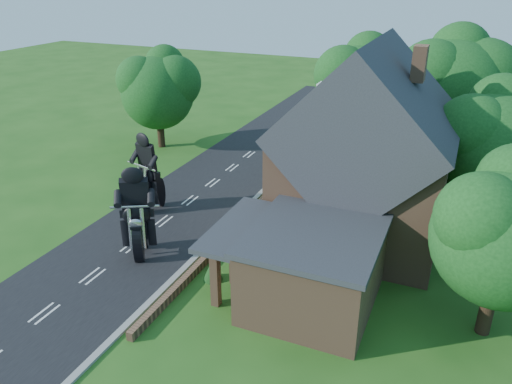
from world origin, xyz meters
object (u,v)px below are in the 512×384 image
at_px(house, 365,158).
at_px(motorcycle_lead, 140,243).
at_px(annex, 311,266).
at_px(garden_wall, 247,217).
at_px(motorcycle_follow, 151,199).

distance_m(house, motorcycle_lead, 12.07).
bearing_deg(annex, garden_wall, 133.84).
bearing_deg(motorcycle_follow, garden_wall, -155.85).
relative_size(garden_wall, house, 2.15).
distance_m(house, motorcycle_follow, 12.64).
height_order(annex, motorcycle_lead, annex).
distance_m(annex, motorcycle_follow, 12.33).
bearing_deg(annex, house, 84.76).
relative_size(annex, motorcycle_lead, 4.57).
distance_m(garden_wall, motorcycle_follow, 5.86).
bearing_deg(motorcycle_lead, annex, 149.87).
bearing_deg(motorcycle_lead, garden_wall, -149.15).
relative_size(garden_wall, motorcycle_lead, 14.26).
bearing_deg(house, motorcycle_lead, -145.47).
xyz_separation_m(garden_wall, annex, (5.57, -5.80, 1.57)).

